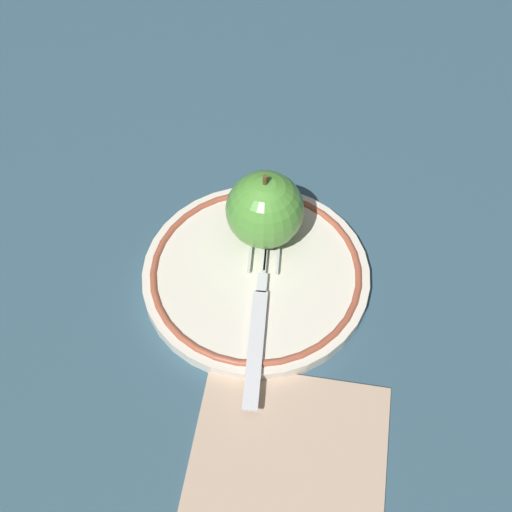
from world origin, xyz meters
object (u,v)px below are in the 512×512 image
Objects in this scene: napkin_folded at (289,455)px; plate at (256,274)px; fork at (259,307)px; apple_red_whole at (264,210)px.

plate is at bearing 175.98° from napkin_folded.
apple_red_whole is at bearing 1.99° from fork.
apple_red_whole is at bearing 157.83° from plate.
plate is at bearing -22.17° from apple_red_whole.
apple_red_whole reaches higher than fork.
plate is 0.04m from fork.
napkin_folded is at bearing -165.15° from fork.
napkin_folded is (0.19, -0.03, -0.05)m from apple_red_whole.
plate is at bearing 8.84° from fork.
fork is 0.12m from napkin_folded.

